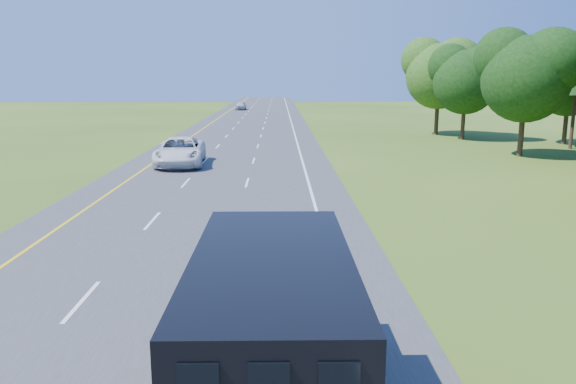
{
  "coord_description": "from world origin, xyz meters",
  "views": [
    {
      "loc": [
        3.72,
        5.07,
        6.22
      ],
      "look_at": [
        4.1,
        27.25,
        1.67
      ],
      "focal_mm": 35.0,
      "sensor_mm": 36.0,
      "label": 1
    }
  ],
  "objects": [
    {
      "name": "white_suv",
      "position": [
        -3.31,
        44.98,
        1.03
      ],
      "size": [
        3.77,
        7.31,
        1.97
      ],
      "primitive_type": "imported",
      "rotation": [
        0.0,
        0.0,
        0.07
      ],
      "color": "silver",
      "rests_on": "road"
    },
    {
      "name": "horse_truck",
      "position": [
        3.61,
        13.95,
        1.91
      ],
      "size": [
        2.54,
        7.92,
        3.5
      ],
      "rotation": [
        0.0,
        0.0,
        -0.0
      ],
      "color": "black",
      "rests_on": "road"
    },
    {
      "name": "far_car",
      "position": [
        -3.55,
        113.93,
        0.83
      ],
      "size": [
        2.15,
        4.73,
        1.57
      ],
      "primitive_type": "imported",
      "rotation": [
        0.0,
        0.0,
        -0.06
      ],
      "color": "#B5B5BC",
      "rests_on": "road"
    },
    {
      "name": "lane_markings",
      "position": [
        0.0,
        50.0,
        0.04
      ],
      "size": [
        11.15,
        260.0,
        0.01
      ],
      "color": "yellow",
      "rests_on": "road"
    },
    {
      "name": "road",
      "position": [
        0.0,
        50.0,
        0.02
      ],
      "size": [
        15.0,
        260.0,
        0.04
      ],
      "primitive_type": "cube",
      "color": "#38383A",
      "rests_on": "ground"
    }
  ]
}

